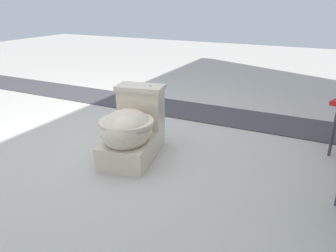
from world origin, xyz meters
The scene contains 3 objects.
ground_plane centered at (0.00, 0.00, 0.00)m, with size 14.00×14.00×0.00m, color #B7B2A8.
gravel_strip centered at (-1.15, 0.50, 0.01)m, with size 0.56×8.00×0.01m, color #423F44.
toilet centered at (0.05, 0.27, 0.22)m, with size 0.69×0.49×0.52m.
Camera 1 is at (1.95, 1.52, 1.12)m, focal length 35.00 mm.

